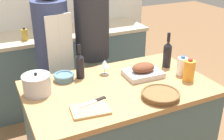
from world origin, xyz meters
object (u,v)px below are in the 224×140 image
wicker_basket (161,95)px  person_cook_guest (92,44)px  wine_bottle_dark (80,65)px  cutting_board (90,110)px  juice_jug (189,70)px  roasting_pan (143,71)px  condiment_bottle_short (25,35)px  mixing_bowl (64,77)px  milk_jug (182,66)px  stand_mixer (50,19)px  condiment_bottle_extra (84,26)px  wine_glass_left (105,64)px  knife_chef (94,101)px  wine_bottle_green (167,54)px  stock_pot (37,85)px  condiment_bottle_tall (95,18)px  person_cook_aproned (54,57)px

wicker_basket → person_cook_guest: 1.04m
wine_bottle_dark → cutting_board: bearing=-102.5°
juice_jug → wine_bottle_dark: bearing=151.4°
roasting_pan → condiment_bottle_short: condiment_bottle_short is taller
mixing_bowl → milk_jug: bearing=-19.1°
mixing_bowl → stand_mixer: stand_mixer is taller
roasting_pan → milk_jug: milk_jug is taller
cutting_board → stand_mixer: size_ratio=0.79×
juice_jug → roasting_pan: bearing=143.2°
mixing_bowl → condiment_bottle_extra: condiment_bottle_extra is taller
cutting_board → wine_glass_left: bearing=56.0°
cutting_board → knife_chef: 0.09m
wine_bottle_green → stock_pot: bearing=180.0°
mixing_bowl → juice_jug: juice_jug is taller
stand_mixer → condiment_bottle_tall: stand_mixer is taller
wicker_basket → stock_pot: bearing=150.7°
milk_jug → stand_mixer: (-0.68, 1.61, 0.09)m
roasting_pan → knife_chef: bearing=-156.7°
wicker_basket → mixing_bowl: bearing=133.8°
milk_jug → wine_bottle_green: wine_bottle_green is taller
wicker_basket → condiment_bottle_short: 1.74m
roasting_pan → stock_pot: stock_pot is taller
knife_chef → condiment_bottle_extra: size_ratio=1.40×
stock_pot → condiment_bottle_short: size_ratio=1.44×
wine_bottle_green → stand_mixer: size_ratio=0.92×
mixing_bowl → person_cook_guest: 0.65m
roasting_pan → juice_jug: (0.29, -0.22, 0.04)m
juice_jug → knife_chef: size_ratio=0.91×
juice_jug → wine_glass_left: size_ratio=1.43×
roasting_pan → wicker_basket: (-0.07, -0.35, -0.02)m
condiment_bottle_short → wine_bottle_dark: bearing=-76.7°
juice_jug → wine_bottle_dark: wine_bottle_dark is taller
milk_jug → wine_glass_left: 0.64m
milk_jug → person_cook_aproned: (-0.86, 0.83, -0.07)m
roasting_pan → condiment_bottle_extra: condiment_bottle_extra is taller
roasting_pan → wine_bottle_dark: (-0.47, 0.20, 0.07)m
juice_jug → condiment_bottle_tall: (-0.09, 1.71, 0.03)m
stock_pot → mixing_bowl: size_ratio=1.24×
person_cook_guest → roasting_pan: bearing=-55.7°
stand_mixer → cutting_board: bearing=-96.5°
juice_jug → person_cook_guest: (-0.46, 0.90, -0.00)m
wine_bottle_green → wine_bottle_dark: wine_bottle_green is taller
juice_jug → wine_bottle_dark: 0.87m
wine_bottle_green → wine_bottle_dark: (-0.76, 0.12, -0.01)m
mixing_bowl → wine_bottle_dark: wine_bottle_dark is taller
wicker_basket → condiment_bottle_tall: condiment_bottle_tall is taller
mixing_bowl → wine_glass_left: bearing=-5.9°
roasting_pan → cutting_board: bearing=-153.0°
wine_glass_left → condiment_bottle_short: condiment_bottle_short is taller
condiment_bottle_tall → condiment_bottle_extra: (-0.23, -0.19, -0.02)m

